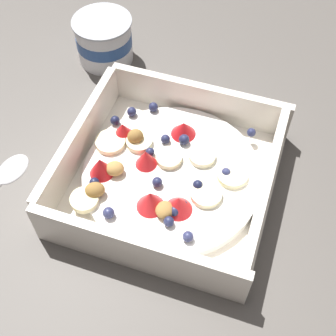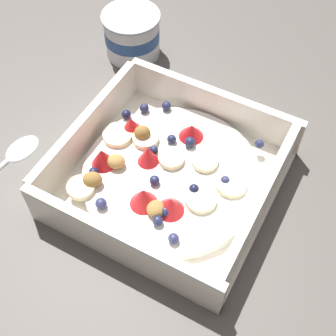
% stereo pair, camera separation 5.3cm
% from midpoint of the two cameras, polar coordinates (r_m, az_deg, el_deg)
% --- Properties ---
extents(ground_plane, '(2.40, 2.40, 0.00)m').
position_cam_midpoint_polar(ground_plane, '(0.56, 3.89, -1.01)').
color(ground_plane, '#56514C').
extents(fruit_bowl, '(0.23, 0.23, 0.06)m').
position_cam_midpoint_polar(fruit_bowl, '(0.54, 2.57, -0.88)').
color(fruit_bowl, white).
rests_on(fruit_bowl, ground).
extents(spoon, '(0.04, 0.17, 0.01)m').
position_cam_midpoint_polar(spoon, '(0.59, -16.89, 0.73)').
color(spoon, silver).
rests_on(spoon, ground).
extents(yogurt_cup, '(0.08, 0.08, 0.06)m').
position_cam_midpoint_polar(yogurt_cup, '(0.69, -2.16, 15.88)').
color(yogurt_cup, white).
rests_on(yogurt_cup, ground).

